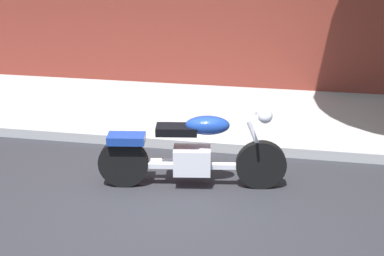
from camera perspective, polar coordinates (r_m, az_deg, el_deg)
The scene contains 3 objects.
ground_plane at distance 6.41m, azimuth -2.96°, elevation -7.69°, with size 60.00×60.00×0.00m, color #28282D.
sidewalk at distance 8.91m, azimuth 1.11°, elevation 1.49°, with size 20.12×2.65×0.14m, color #A4A4A4.
motorcycle at distance 6.55m, azimuth -0.03°, elevation -2.50°, with size 2.24×0.72×1.10m.
Camera 1 is at (1.31, -5.43, 3.13)m, focal length 51.65 mm.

